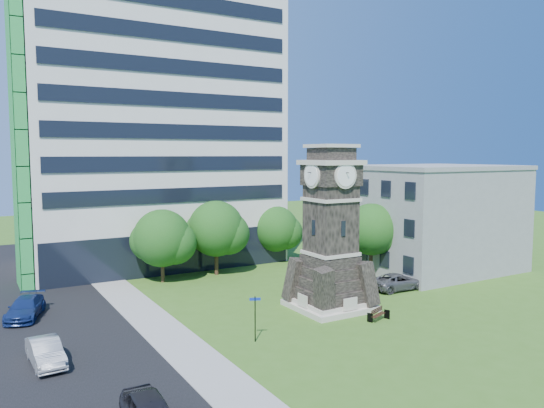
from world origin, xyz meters
TOP-DOWN VIEW (x-y plane):
  - ground at (0.00, 0.00)m, footprint 160.00×160.00m
  - sidewalk at (-9.50, 5.00)m, footprint 3.00×70.00m
  - street at (-18.00, 5.00)m, footprint 14.00×80.00m
  - clock_tower at (3.00, 2.00)m, footprint 5.40×5.40m
  - office_tall at (-3.20, 25.84)m, footprint 26.20×15.11m
  - office_low at (19.97, 8.00)m, footprint 15.20×12.20m
  - car_street_mid at (-16.87, 1.15)m, footprint 1.75×4.36m
  - car_street_north at (-17.00, 10.81)m, footprint 3.50×5.32m
  - car_east_lot at (11.24, 3.45)m, footprint 5.11×2.54m
  - park_bench at (4.13, -2.09)m, footprint 1.64×0.44m
  - street_sign at (-5.25, -1.49)m, footprint 0.68×0.07m
  - tree_nw at (-5.15, 16.09)m, footprint 5.69×5.17m
  - tree_nc at (0.27, 16.38)m, footprint 5.86×5.33m
  - tree_ne at (8.23, 18.77)m, footprint 5.38×4.89m
  - tree_east at (11.99, 7.76)m, footprint 5.26×4.78m

SIDE VIEW (x-z plane):
  - ground at x=0.00m, z-range 0.00..0.00m
  - street at x=-18.00m, z-range 0.00..0.02m
  - sidewalk at x=-9.50m, z-range 0.00..0.06m
  - park_bench at x=4.13m, z-range 0.02..0.87m
  - car_east_lot at x=11.24m, z-range 0.00..1.39m
  - car_street_mid at x=-16.87m, z-range 0.00..1.41m
  - car_street_north at x=-17.00m, z-range 0.00..1.43m
  - street_sign at x=-5.25m, z-range 0.36..3.20m
  - tree_ne at x=8.23m, z-range 0.42..6.42m
  - tree_nw at x=-5.15m, z-range 0.55..7.15m
  - tree_nc at x=0.27m, z-range 0.71..7.82m
  - tree_east at x=11.99m, z-range 0.92..7.92m
  - office_low at x=19.97m, z-range 0.01..10.41m
  - clock_tower at x=3.00m, z-range -0.83..11.39m
  - office_tall at x=-3.20m, z-range -0.08..28.52m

